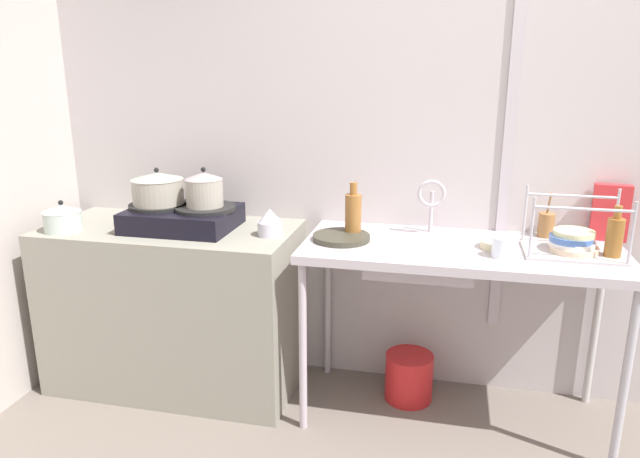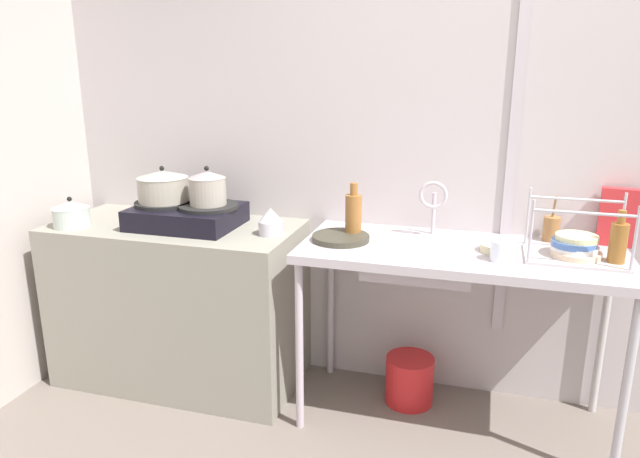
% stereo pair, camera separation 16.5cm
% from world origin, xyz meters
% --- Properties ---
extents(wall_back, '(5.48, 0.10, 2.43)m').
position_xyz_m(wall_back, '(0.00, 1.55, 1.21)').
color(wall_back, '#BCB2B4').
rests_on(wall_back, ground).
extents(wall_metal_strip, '(0.05, 0.01, 1.94)m').
position_xyz_m(wall_metal_strip, '(-0.01, 1.49, 1.34)').
color(wall_metal_strip, '#BDB2BB').
extents(counter_concrete, '(1.26, 0.61, 0.85)m').
position_xyz_m(counter_concrete, '(-1.62, 1.19, 0.43)').
color(counter_concrete, gray).
rests_on(counter_concrete, ground).
extents(counter_sink, '(1.41, 0.61, 0.85)m').
position_xyz_m(counter_sink, '(-0.20, 1.19, 0.79)').
color(counter_sink, '#BDB2BB').
rests_on(counter_sink, ground).
extents(stove, '(0.54, 0.39, 0.12)m').
position_xyz_m(stove, '(-1.55, 1.19, 0.91)').
color(stove, black).
rests_on(stove, counter_concrete).
extents(pot_on_left_burner, '(0.25, 0.25, 0.18)m').
position_xyz_m(pot_on_left_burner, '(-1.67, 1.19, 1.05)').
color(pot_on_left_burner, '#A49C8D').
rests_on(pot_on_left_burner, stove).
extents(pot_on_right_burner, '(0.18, 0.18, 0.19)m').
position_xyz_m(pot_on_right_burner, '(-1.43, 1.19, 1.06)').
color(pot_on_right_burner, '#A2998D').
rests_on(pot_on_right_burner, stove).
extents(pot_beside_stove, '(0.18, 0.18, 0.15)m').
position_xyz_m(pot_beside_stove, '(-2.10, 1.02, 0.92)').
color(pot_beside_stove, silver).
rests_on(pot_beside_stove, counter_concrete).
extents(percolator, '(0.12, 0.12, 0.13)m').
position_xyz_m(percolator, '(-1.09, 1.17, 0.92)').
color(percolator, silver).
rests_on(percolator, counter_concrete).
extents(sink_basin, '(0.47, 0.37, 0.12)m').
position_xyz_m(sink_basin, '(-0.38, 1.19, 0.79)').
color(sink_basin, '#BDB2BB').
rests_on(sink_basin, counter_sink).
extents(faucet, '(0.13, 0.08, 0.27)m').
position_xyz_m(faucet, '(-0.35, 1.36, 1.03)').
color(faucet, '#BDB2BB').
rests_on(faucet, counter_sink).
extents(frying_pan, '(0.27, 0.27, 0.03)m').
position_xyz_m(frying_pan, '(-0.74, 1.17, 0.87)').
color(frying_pan, '#3B382C').
rests_on(frying_pan, counter_sink).
extents(dish_rack, '(0.40, 0.27, 0.27)m').
position_xyz_m(dish_rack, '(0.26, 1.19, 0.90)').
color(dish_rack, '#B4B0BA').
rests_on(dish_rack, counter_sink).
extents(cup_by_rack, '(0.09, 0.09, 0.09)m').
position_xyz_m(cup_by_rack, '(-0.04, 1.08, 0.90)').
color(cup_by_rack, white).
rests_on(cup_by_rack, counter_sink).
extents(small_bowl_on_drainboard, '(0.16, 0.16, 0.04)m').
position_xyz_m(small_bowl_on_drainboard, '(-0.05, 1.20, 0.87)').
color(small_bowl_on_drainboard, beige).
rests_on(small_bowl_on_drainboard, counter_sink).
extents(bottle_by_sink, '(0.08, 0.08, 0.26)m').
position_xyz_m(bottle_by_sink, '(-0.70, 1.24, 0.96)').
color(bottle_by_sink, '#96602C').
rests_on(bottle_by_sink, counter_sink).
extents(bottle_by_rack, '(0.07, 0.07, 0.23)m').
position_xyz_m(bottle_by_rack, '(0.41, 1.15, 0.95)').
color(bottle_by_rack, '#955E27').
rests_on(bottle_by_rack, counter_sink).
extents(cereal_box, '(0.16, 0.08, 0.26)m').
position_xyz_m(cereal_box, '(0.46, 1.45, 0.98)').
color(cereal_box, red).
rests_on(cereal_box, counter_sink).
extents(utensil_jar, '(0.07, 0.07, 0.22)m').
position_xyz_m(utensil_jar, '(0.18, 1.44, 0.91)').
color(utensil_jar, '#9C6A3A').
rests_on(utensil_jar, counter_sink).
extents(bucket_on_floor, '(0.24, 0.24, 0.24)m').
position_xyz_m(bucket_on_floor, '(-0.41, 1.29, 0.12)').
color(bucket_on_floor, red).
rests_on(bucket_on_floor, ground).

